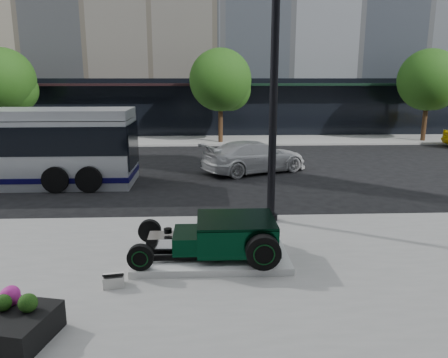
{
  "coord_description": "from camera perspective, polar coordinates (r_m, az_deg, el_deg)",
  "views": [
    {
      "loc": [
        -0.02,
        -14.24,
        4.12
      ],
      "look_at": [
        0.54,
        -1.85,
        1.2
      ],
      "focal_mm": 35.0,
      "sensor_mm": 36.0,
      "label": 1
    }
  ],
  "objects": [
    {
      "name": "ground",
      "position": [
        14.82,
        -2.42,
        -2.9
      ],
      "size": [
        120.0,
        120.0,
        0.0
      ],
      "primitive_type": "plane",
      "color": "black",
      "rests_on": "ground"
    },
    {
      "name": "sidewalk_far",
      "position": [
        28.53,
        -2.54,
        5.05
      ],
      "size": [
        70.0,
        4.0,
        0.12
      ],
      "primitive_type": "cube",
      "color": "gray",
      "rests_on": "ground"
    },
    {
      "name": "street_trees",
      "position": [
        27.34,
        -0.16,
        12.5
      ],
      "size": [
        29.8,
        3.8,
        5.7
      ],
      "color": "black",
      "rests_on": "sidewalk_far"
    },
    {
      "name": "display_plinth",
      "position": [
        9.92,
        -1.68,
        -10.07
      ],
      "size": [
        3.4,
        1.8,
        0.15
      ],
      "primitive_type": "cube",
      "color": "silver",
      "rests_on": "sidewalk_near"
    },
    {
      "name": "hot_rod",
      "position": [
        9.74,
        0.27,
        -7.32
      ],
      "size": [
        3.22,
        2.0,
        0.81
      ],
      "color": "black",
      "rests_on": "display_plinth"
    },
    {
      "name": "info_plaque",
      "position": [
        9.0,
        -14.22,
        -12.67
      ],
      "size": [
        0.45,
        0.36,
        0.31
      ],
      "color": "silver",
      "rests_on": "sidewalk_near"
    },
    {
      "name": "lamppost",
      "position": [
        11.96,
        6.48,
        10.05
      ],
      "size": [
        0.4,
        0.4,
        7.24
      ],
      "color": "black",
      "rests_on": "sidewalk_near"
    },
    {
      "name": "white_sedan",
      "position": [
        19.24,
        4.03,
        2.94
      ],
      "size": [
        5.11,
        3.72,
        1.38
      ],
      "primitive_type": "imported",
      "rotation": [
        0.0,
        0.0,
        2.0
      ],
      "color": "silver",
      "rests_on": "ground"
    }
  ]
}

